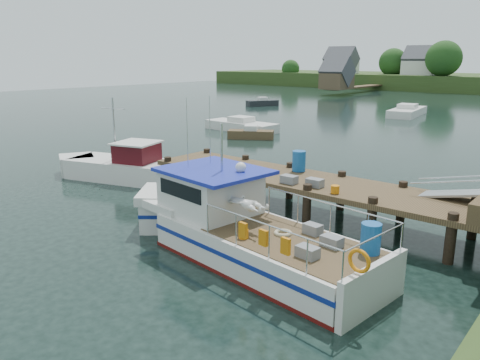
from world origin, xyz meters
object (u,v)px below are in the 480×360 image
Objects in this scene: work_boat at (124,166)px; moored_a at (241,125)px; moored_rowboat at (251,134)px; moored_d at (407,111)px; moored_e at (262,103)px; lobster_boat at (237,228)px; dock at (452,180)px.

work_boat is 1.17× the size of moored_a.
work_boat reaches higher than moored_rowboat.
moored_rowboat is 4.12m from moored_a.
moored_a reaches higher than moored_rowboat.
moored_d is 18.55m from moored_e.
moored_a is at bearing 92.30° from work_boat.
moored_rowboat is 0.84× the size of moored_e.
moored_rowboat is at bearing -35.15° from moored_e.
work_boat is at bearing -80.20° from moored_rowboat.
work_boat is at bearing -68.82° from moored_d.
moored_e is at bearing 123.82° from moored_rowboat.
lobster_boat is 2.80× the size of moored_rowboat.
moored_d is (-14.47, 34.85, -1.77)m from dock.
lobster_boat is 1.30× the size of moored_d.
lobster_boat is 1.29× the size of work_boat.
dock is 2.13× the size of work_boat.
work_boat is at bearing -48.04° from moored_a.
lobster_boat is at bearing -53.73° from moored_d.
dock is at bearing -36.07° from moored_rowboat.
work_boat is 2.18× the size of moored_rowboat.
dock is 22.15m from moored_rowboat.
moored_a is (-5.90, 16.50, -0.20)m from work_boat.
dock is at bearing -44.79° from moored_d.
moored_e is at bearing 99.39° from work_boat.
dock is 2.49× the size of moored_a.
moored_e is at bearing -153.16° from moored_d.
lobster_boat is 25.93m from moored_a.
moored_rowboat is 0.54× the size of moored_a.
moored_e is (-32.96, 33.50, -1.82)m from dock.
moored_a is 20.81m from moored_d.
lobster_boat reaches higher than moored_e.
lobster_boat is 21.89m from moored_rowboat.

